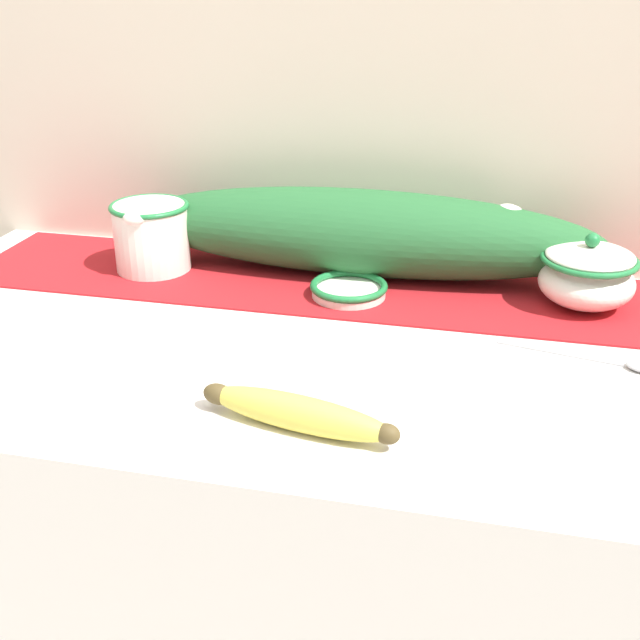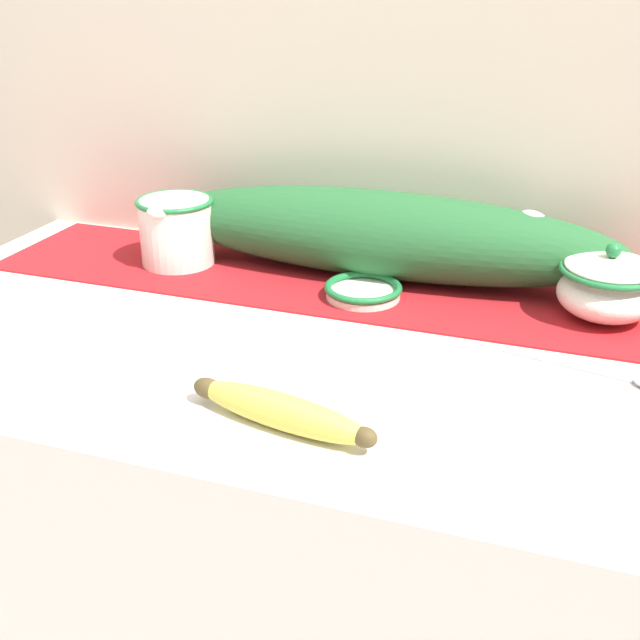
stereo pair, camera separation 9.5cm
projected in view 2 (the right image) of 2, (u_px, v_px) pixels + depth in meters
countertop at (328, 611)px, 1.20m from camera, size 1.27×0.63×0.90m
back_wall at (404, 60)px, 1.17m from camera, size 2.07×0.04×2.40m
table_runner at (371, 288)px, 1.17m from camera, size 1.17×0.24×0.00m
cream_pitcher at (177, 228)px, 1.24m from camera, size 0.12×0.14×0.11m
sugar_bowl at (608, 286)px, 1.05m from camera, size 0.13×0.13×0.11m
small_dish at (362, 290)px, 1.13m from camera, size 0.11×0.11×0.02m
banana at (281, 411)px, 0.82m from camera, size 0.22×0.08×0.04m
poinsettia_garland at (382, 234)px, 1.18m from camera, size 0.71×0.14×0.13m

